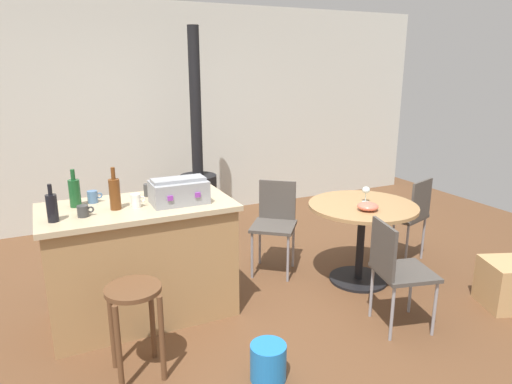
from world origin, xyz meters
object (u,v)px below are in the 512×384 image
(cup_1, at_px, (83,211))
(wine_glass, at_px, (366,191))
(bottle_2, at_px, (75,192))
(plastic_bucket, at_px, (268,362))
(folding_chair_left, at_px, (275,219))
(folding_chair_near, at_px, (396,267))
(kitchen_island, at_px, (141,261))
(cup_0, at_px, (93,197))
(cup_2, at_px, (136,201))
(toolbox, at_px, (179,191))
(bottle_0, at_px, (52,207))
(bottle_1, at_px, (115,193))
(dining_table, at_px, (362,223))
(cup_3, at_px, (148,190))
(serving_bowl, at_px, (368,206))
(wooden_stool, at_px, (135,309))
(folding_chair_far, at_px, (409,213))
(wood_stove, at_px, (198,185))

(cup_1, xyz_separation_m, wine_glass, (2.40, -0.07, -0.12))
(bottle_2, bearing_deg, wine_glass, -8.05)
(plastic_bucket, bearing_deg, folding_chair_left, 61.05)
(folding_chair_near, bearing_deg, kitchen_island, 149.33)
(cup_0, bearing_deg, cup_2, -43.92)
(toolbox, relative_size, bottle_0, 1.60)
(bottle_1, height_order, cup_2, bottle_1)
(bottle_0, height_order, wine_glass, bottle_0)
(bottle_1, relative_size, bottle_2, 1.10)
(cup_0, bearing_deg, bottle_2, -158.29)
(folding_chair_near, height_order, bottle_0, bottle_0)
(dining_table, height_order, toolbox, toolbox)
(cup_3, bearing_deg, cup_0, -179.42)
(bottle_1, height_order, bottle_2, bottle_1)
(bottle_0, relative_size, serving_bowl, 1.45)
(cup_1, relative_size, plastic_bucket, 0.46)
(cup_2, relative_size, serving_bowl, 0.60)
(wooden_stool, height_order, bottle_2, bottle_2)
(dining_table, relative_size, cup_0, 8.65)
(bottle_1, xyz_separation_m, bottle_2, (-0.26, 0.20, -0.01))
(folding_chair_far, bearing_deg, serving_bowl, -157.81)
(bottle_1, bearing_deg, folding_chair_left, 13.33)
(bottle_2, bearing_deg, dining_table, -9.55)
(folding_chair_far, bearing_deg, toolbox, -179.89)
(kitchen_island, xyz_separation_m, bottle_1, (-0.16, -0.05, 0.58))
(kitchen_island, xyz_separation_m, cup_1, (-0.39, -0.13, 0.50))
(bottle_1, distance_m, cup_2, 0.16)
(wine_glass, bearing_deg, bottle_1, 176.12)
(bottle_1, bearing_deg, toolbox, -4.96)
(bottle_2, height_order, cup_2, bottle_2)
(bottle_0, height_order, cup_0, bottle_0)
(wooden_stool, bearing_deg, kitchen_island, 75.11)
(wood_stove, bearing_deg, cup_1, -127.98)
(cup_0, height_order, plastic_bucket, cup_0)
(wine_glass, bearing_deg, cup_2, 176.35)
(toolbox, bearing_deg, bottle_2, 161.90)
(folding_chair_far, bearing_deg, bottle_0, -178.84)
(folding_chair_left, height_order, bottle_1, bottle_1)
(dining_table, xyz_separation_m, toolbox, (-1.64, 0.16, 0.45))
(bottle_1, distance_m, bottle_2, 0.33)
(dining_table, xyz_separation_m, cup_2, (-1.96, 0.18, 0.41))
(cup_2, bearing_deg, folding_chair_left, 15.40)
(plastic_bucket, bearing_deg, cup_3, 107.02)
(dining_table, relative_size, wood_stove, 0.41)
(bottle_1, bearing_deg, folding_chair_far, -0.73)
(cup_0, bearing_deg, folding_chair_far, -5.49)
(dining_table, height_order, cup_1, cup_1)
(folding_chair_far, height_order, cup_2, cup_2)
(folding_chair_near, distance_m, cup_2, 2.00)
(folding_chair_near, height_order, toolbox, toolbox)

